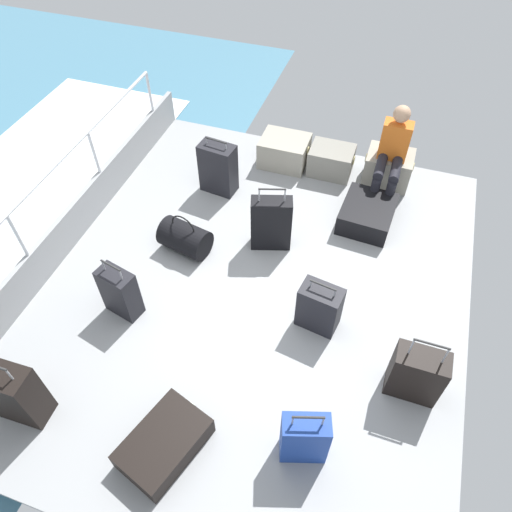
% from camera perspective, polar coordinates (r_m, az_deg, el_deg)
% --- Properties ---
extents(ground_plane, '(4.40, 5.20, 0.06)m').
position_cam_1_polar(ground_plane, '(5.18, -0.18, -3.68)').
color(ground_plane, '#939699').
extents(gunwale_port, '(0.06, 5.20, 0.45)m').
position_cam_1_polar(gunwale_port, '(5.82, -20.89, 3.52)').
color(gunwale_port, '#939699').
rests_on(gunwale_port, ground_plane).
extents(railing_port, '(0.04, 4.20, 1.02)m').
position_cam_1_polar(railing_port, '(5.47, -22.47, 7.60)').
color(railing_port, silver).
rests_on(railing_port, ground_plane).
extents(cargo_crate_0, '(0.65, 0.50, 0.38)m').
position_cam_1_polar(cargo_crate_0, '(6.55, 3.38, 12.32)').
color(cargo_crate_0, '#9E9989').
rests_on(cargo_crate_0, ground_plane).
extents(cargo_crate_1, '(0.59, 0.43, 0.36)m').
position_cam_1_polar(cargo_crate_1, '(6.46, 8.89, 11.11)').
color(cargo_crate_1, gray).
rests_on(cargo_crate_1, ground_plane).
extents(cargo_crate_2, '(0.61, 0.46, 0.41)m').
position_cam_1_polar(cargo_crate_2, '(6.46, 15.38, 10.07)').
color(cargo_crate_2, '#9E9989').
rests_on(cargo_crate_2, ground_plane).
extents(passenger_seated, '(0.34, 0.66, 1.11)m').
position_cam_1_polar(passenger_seated, '(6.08, 15.86, 11.85)').
color(passenger_seated, orange).
rests_on(passenger_seated, ground_plane).
extents(suitcase_0, '(0.63, 0.72, 0.27)m').
position_cam_1_polar(suitcase_0, '(5.85, 13.03, 4.88)').
color(suitcase_0, black).
rests_on(suitcase_0, ground_plane).
extents(suitcase_1, '(0.45, 0.25, 0.79)m').
position_cam_1_polar(suitcase_1, '(4.49, 18.46, -13.12)').
color(suitcase_1, black).
rests_on(suitcase_1, ground_plane).
extents(suitcase_2, '(0.40, 0.28, 0.71)m').
position_cam_1_polar(suitcase_2, '(4.92, -15.82, -4.17)').
color(suitcase_2, black).
rests_on(suitcase_2, ground_plane).
extents(suitcase_3, '(0.43, 0.31, 0.62)m').
position_cam_1_polar(suitcase_3, '(4.70, 7.52, -6.06)').
color(suitcase_3, black).
rests_on(suitcase_3, ground_plane).
extents(suitcase_4, '(0.68, 0.84, 0.22)m').
position_cam_1_polar(suitcase_4, '(4.28, -10.83, -20.95)').
color(suitcase_4, black).
rests_on(suitcase_4, ground_plane).
extents(suitcase_5, '(0.46, 0.30, 0.75)m').
position_cam_1_polar(suitcase_5, '(6.04, -4.51, 10.32)').
color(suitcase_5, black).
rests_on(suitcase_5, ground_plane).
extents(suitcase_6, '(0.41, 0.29, 0.70)m').
position_cam_1_polar(suitcase_6, '(4.06, 5.75, -20.68)').
color(suitcase_6, navy).
rests_on(suitcase_6, ground_plane).
extents(suitcase_7, '(0.48, 0.32, 0.84)m').
position_cam_1_polar(suitcase_7, '(5.30, 1.80, 3.88)').
color(suitcase_7, black).
rests_on(suitcase_7, ground_plane).
extents(suitcase_8, '(0.46, 0.27, 0.82)m').
position_cam_1_polar(suitcase_8, '(4.60, -26.74, -14.31)').
color(suitcase_8, black).
rests_on(suitcase_8, ground_plane).
extents(duffel_bag, '(0.60, 0.45, 0.51)m').
position_cam_1_polar(duffel_bag, '(5.42, -8.41, 2.14)').
color(duffel_bag, black).
rests_on(duffel_bag, ground_plane).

